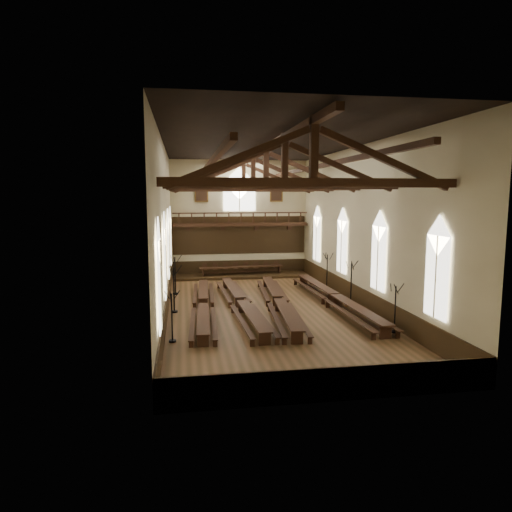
{
  "coord_description": "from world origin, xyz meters",
  "views": [
    {
      "loc": [
        -4.96,
        -27.01,
        6.9
      ],
      "look_at": [
        -0.36,
        1.5,
        3.08
      ],
      "focal_mm": 32.0,
      "sensor_mm": 36.0,
      "label": 1
    }
  ],
  "objects_px": {
    "high_table": "(242,268)",
    "candelabrum_left_mid": "(174,298)",
    "refectory_row_a": "(204,304)",
    "candelabrum_left_far": "(175,282)",
    "refectory_row_b": "(241,302)",
    "refectory_row_c": "(279,300)",
    "candelabrum_right_near": "(395,318)",
    "candelabrum_left_near": "(172,327)",
    "dais": "(242,275)",
    "candelabrum_right_mid": "(351,291)",
    "candelabrum_right_far": "(327,278)",
    "refectory_row_d": "(335,297)"
  },
  "relations": [
    {
      "from": "dais",
      "to": "candelabrum_right_far",
      "type": "bearing_deg",
      "value": -48.73
    },
    {
      "from": "candelabrum_left_mid",
      "to": "candelabrum_left_near",
      "type": "bearing_deg",
      "value": -90.0
    },
    {
      "from": "refectory_row_b",
      "to": "candelabrum_left_near",
      "type": "xyz_separation_m",
      "value": [
        -4.0,
        -5.53,
        0.23
      ]
    },
    {
      "from": "refectory_row_b",
      "to": "candelabrum_right_far",
      "type": "height_order",
      "value": "candelabrum_right_far"
    },
    {
      "from": "candelabrum_left_mid",
      "to": "candelabrum_right_far",
      "type": "relative_size",
      "value": 1.04
    },
    {
      "from": "candelabrum_left_near",
      "to": "candelabrum_left_mid",
      "type": "distance_m",
      "value": 5.6
    },
    {
      "from": "candelabrum_left_far",
      "to": "refectory_row_c",
      "type": "bearing_deg",
      "value": -39.43
    },
    {
      "from": "refectory_row_c",
      "to": "candelabrum_left_mid",
      "type": "distance_m",
      "value": 6.35
    },
    {
      "from": "candelabrum_right_mid",
      "to": "candelabrum_right_far",
      "type": "height_order",
      "value": "candelabrum_right_mid"
    },
    {
      "from": "refectory_row_a",
      "to": "refectory_row_b",
      "type": "relative_size",
      "value": 0.97
    },
    {
      "from": "refectory_row_a",
      "to": "refectory_row_d",
      "type": "relative_size",
      "value": 0.94
    },
    {
      "from": "refectory_row_a",
      "to": "candelabrum_left_near",
      "type": "xyz_separation_m",
      "value": [
        -1.73,
        -5.56,
        0.27
      ]
    },
    {
      "from": "candelabrum_left_near",
      "to": "candelabrum_left_far",
      "type": "height_order",
      "value": "candelabrum_left_far"
    },
    {
      "from": "refectory_row_d",
      "to": "candelabrum_right_mid",
      "type": "bearing_deg",
      "value": 5.63
    },
    {
      "from": "candelabrum_left_mid",
      "to": "candelabrum_right_far",
      "type": "xyz_separation_m",
      "value": [
        11.1,
        5.14,
        -0.04
      ]
    },
    {
      "from": "high_table",
      "to": "candelabrum_left_mid",
      "type": "bearing_deg",
      "value": -115.71
    },
    {
      "from": "refectory_row_a",
      "to": "candelabrum_left_mid",
      "type": "bearing_deg",
      "value": 178.5
    },
    {
      "from": "refectory_row_a",
      "to": "high_table",
      "type": "distance_m",
      "value": 12.15
    },
    {
      "from": "refectory_row_a",
      "to": "candelabrum_left_near",
      "type": "height_order",
      "value": "candelabrum_left_near"
    },
    {
      "from": "high_table",
      "to": "candelabrum_right_near",
      "type": "height_order",
      "value": "candelabrum_right_near"
    },
    {
      "from": "refectory_row_b",
      "to": "high_table",
      "type": "bearing_deg",
      "value": 82.45
    },
    {
      "from": "candelabrum_left_far",
      "to": "dais",
      "type": "bearing_deg",
      "value": 49.06
    },
    {
      "from": "refectory_row_c",
      "to": "candelabrum_right_mid",
      "type": "bearing_deg",
      "value": 4.15
    },
    {
      "from": "candelabrum_left_near",
      "to": "candelabrum_right_near",
      "type": "distance_m",
      "value": 11.1
    },
    {
      "from": "refectory_row_c",
      "to": "dais",
      "type": "relative_size",
      "value": 1.26
    },
    {
      "from": "candelabrum_right_near",
      "to": "candelabrum_left_near",
      "type": "bearing_deg",
      "value": 178.54
    },
    {
      "from": "high_table",
      "to": "candelabrum_right_near",
      "type": "xyz_separation_m",
      "value": [
        5.57,
        -17.37,
        -0.01
      ]
    },
    {
      "from": "dais",
      "to": "candelabrum_left_mid",
      "type": "relative_size",
      "value": 3.97
    },
    {
      "from": "candelabrum_left_far",
      "to": "candelabrum_right_far",
      "type": "relative_size",
      "value": 1.02
    },
    {
      "from": "refectory_row_b",
      "to": "dais",
      "type": "height_order",
      "value": "refectory_row_b"
    },
    {
      "from": "refectory_row_d",
      "to": "candelabrum_right_far",
      "type": "xyz_separation_m",
      "value": [
        1.09,
        5.01,
        0.28
      ]
    },
    {
      "from": "refectory_row_a",
      "to": "candelabrum_left_far",
      "type": "xyz_separation_m",
      "value": [
        -1.73,
        5.16,
        0.37
      ]
    },
    {
      "from": "refectory_row_d",
      "to": "candelabrum_left_near",
      "type": "relative_size",
      "value": 5.85
    },
    {
      "from": "candelabrum_left_far",
      "to": "candelabrum_right_near",
      "type": "relative_size",
      "value": 1.11
    },
    {
      "from": "refectory_row_a",
      "to": "candelabrum_right_near",
      "type": "relative_size",
      "value": 5.39
    },
    {
      "from": "candelabrum_left_far",
      "to": "high_table",
      "type": "bearing_deg",
      "value": 49.06
    },
    {
      "from": "refectory_row_b",
      "to": "refectory_row_c",
      "type": "height_order",
      "value": "refectory_row_c"
    },
    {
      "from": "dais",
      "to": "candelabrum_right_near",
      "type": "bearing_deg",
      "value": -72.22
    },
    {
      "from": "refectory_row_c",
      "to": "refectory_row_a",
      "type": "bearing_deg",
      "value": 179.26
    },
    {
      "from": "candelabrum_left_far",
      "to": "refectory_row_b",
      "type": "bearing_deg",
      "value": -52.37
    },
    {
      "from": "candelabrum_left_near",
      "to": "dais",
      "type": "bearing_deg",
      "value": 72.07
    },
    {
      "from": "refectory_row_b",
      "to": "candelabrum_right_near",
      "type": "relative_size",
      "value": 5.57
    },
    {
      "from": "refectory_row_d",
      "to": "candelabrum_left_near",
      "type": "height_order",
      "value": "candelabrum_left_near"
    },
    {
      "from": "candelabrum_right_far",
      "to": "high_table",
      "type": "bearing_deg",
      "value": 131.27
    },
    {
      "from": "refectory_row_a",
      "to": "refectory_row_d",
      "type": "xyz_separation_m",
      "value": [
        8.28,
        0.18,
        0.07
      ]
    },
    {
      "from": "candelabrum_left_near",
      "to": "candelabrum_right_far",
      "type": "bearing_deg",
      "value": 44.06
    },
    {
      "from": "candelabrum_right_near",
      "to": "candelabrum_right_far",
      "type": "height_order",
      "value": "candelabrum_right_far"
    },
    {
      "from": "refectory_row_d",
      "to": "candelabrum_left_far",
      "type": "bearing_deg",
      "value": 153.55
    },
    {
      "from": "candelabrum_left_near",
      "to": "candelabrum_right_mid",
      "type": "height_order",
      "value": "candelabrum_right_mid"
    },
    {
      "from": "refectory_row_b",
      "to": "dais",
      "type": "xyz_separation_m",
      "value": [
        1.53,
        11.56,
        -0.42
      ]
    }
  ]
}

